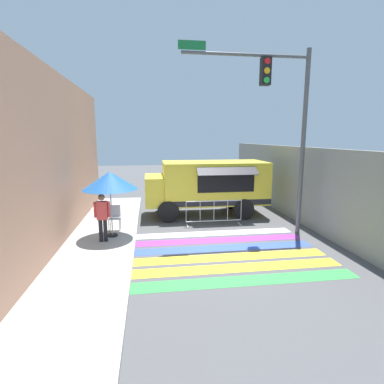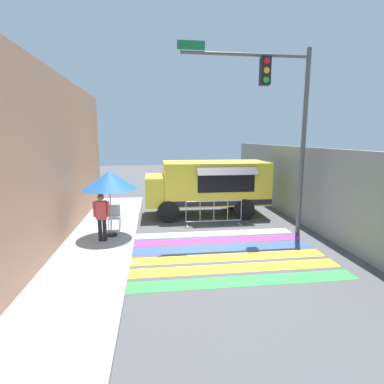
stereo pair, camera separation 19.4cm
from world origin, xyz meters
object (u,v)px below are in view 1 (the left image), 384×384
(traffic_signal_pole, at_px, (282,109))
(vendor_person, at_px, (102,215))
(food_truck, at_px, (205,184))
(folding_chair, at_px, (115,215))
(barricade_front, at_px, (214,213))
(patio_umbrella, at_px, (110,181))

(traffic_signal_pole, bearing_deg, vendor_person, -177.19)
(food_truck, relative_size, traffic_signal_pole, 0.83)
(food_truck, distance_m, folding_chair, 4.48)
(food_truck, bearing_deg, traffic_signal_pole, -56.05)
(vendor_person, distance_m, barricade_front, 4.48)
(food_truck, height_order, folding_chair, food_truck)
(patio_umbrella, bearing_deg, vendor_person, -114.18)
(patio_umbrella, height_order, folding_chair, patio_umbrella)
(traffic_signal_pole, distance_m, barricade_front, 4.68)
(food_truck, xyz_separation_m, vendor_person, (-4.07, -3.43, -0.41))
(folding_chair, xyz_separation_m, vendor_person, (-0.26, -1.20, 0.33))
(traffic_signal_pole, bearing_deg, food_truck, 123.95)
(barricade_front, bearing_deg, traffic_signal_pole, -34.14)
(traffic_signal_pole, height_order, barricade_front, traffic_signal_pole)
(food_truck, xyz_separation_m, traffic_signal_pole, (2.10, -3.12, 3.04))
(food_truck, distance_m, traffic_signal_pole, 4.84)
(folding_chair, bearing_deg, patio_umbrella, -81.88)
(traffic_signal_pole, relative_size, patio_umbrella, 2.89)
(patio_umbrella, distance_m, vendor_person, 1.20)
(traffic_signal_pole, bearing_deg, patio_umbrella, 177.95)
(vendor_person, relative_size, barricade_front, 0.70)
(folding_chair, relative_size, vendor_person, 0.59)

